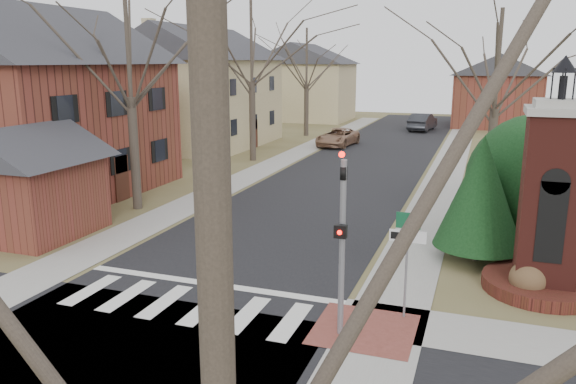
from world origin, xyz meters
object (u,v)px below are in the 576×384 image
at_px(traffic_signal_pole, 342,230).
at_px(brick_gate_monument, 548,217).
at_px(distant_car, 422,122).
at_px(sign_post, 407,244).
at_px(pickup_truck, 338,137).

relative_size(traffic_signal_pole, brick_gate_monument, 0.69).
xyz_separation_m(brick_gate_monument, distant_car, (-7.40, 37.05, -1.36)).
bearing_deg(sign_post, pickup_truck, 107.79).
bearing_deg(distant_car, brick_gate_monument, 108.55).
height_order(pickup_truck, distant_car, distant_car).
xyz_separation_m(sign_post, brick_gate_monument, (3.41, 3.01, 0.22)).
bearing_deg(sign_post, distant_car, 95.69).
relative_size(sign_post, pickup_truck, 0.57).
bearing_deg(brick_gate_monument, sign_post, -138.58).
bearing_deg(brick_gate_monument, distant_car, 101.30).
distance_m(brick_gate_monument, distant_car, 37.80).
height_order(traffic_signal_pole, brick_gate_monument, brick_gate_monument).
distance_m(traffic_signal_pole, brick_gate_monument, 6.47).
relative_size(traffic_signal_pole, sign_post, 1.64).
distance_m(sign_post, distant_car, 40.27).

